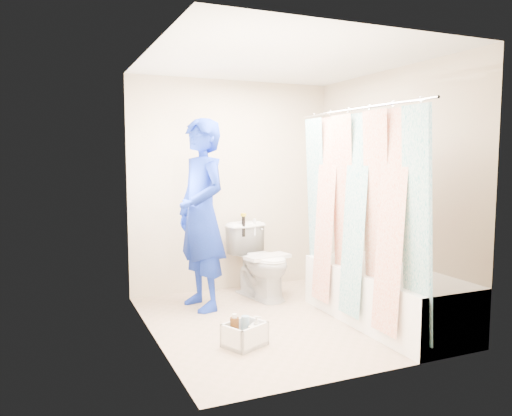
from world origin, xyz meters
name	(u,v)px	position (x,y,z in m)	size (l,w,h in m)	color
floor	(282,320)	(0.00, 0.00, 0.00)	(2.60, 2.60, 0.00)	tan
ceiling	(283,60)	(0.00, 0.00, 2.40)	(2.40, 2.60, 0.02)	silver
wall_back	(233,186)	(0.00, 1.30, 1.20)	(2.40, 0.02, 2.40)	#BDA891
wall_front	(367,206)	(0.00, -1.30, 1.20)	(2.40, 0.02, 2.40)	#BDA891
wall_left	(152,198)	(-1.20, 0.00, 1.20)	(0.02, 2.60, 2.40)	#BDA891
wall_right	(389,190)	(1.20, 0.00, 1.20)	(0.02, 2.60, 2.40)	#BDA891
bathtub	(385,294)	(0.85, -0.43, 0.27)	(0.70, 1.75, 0.50)	white
curtain_rod	(359,109)	(0.52, -0.43, 1.95)	(0.02, 0.02, 1.90)	silver
shower_curtain	(356,215)	(0.52, -0.43, 1.02)	(0.06, 1.75, 1.80)	white
toilet	(261,261)	(0.14, 0.81, 0.40)	(0.45, 0.78, 0.80)	white
tank_lid	(268,257)	(0.16, 0.68, 0.47)	(0.49, 0.21, 0.04)	white
tank_internals	(246,224)	(0.05, 1.01, 0.79)	(0.19, 0.08, 0.26)	black
plumber	(201,214)	(-0.57, 0.69, 0.96)	(0.70, 0.46, 1.92)	#0F1D99
cleaning_caddy	(246,335)	(-0.55, -0.45, 0.09)	(0.39, 0.36, 0.24)	white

